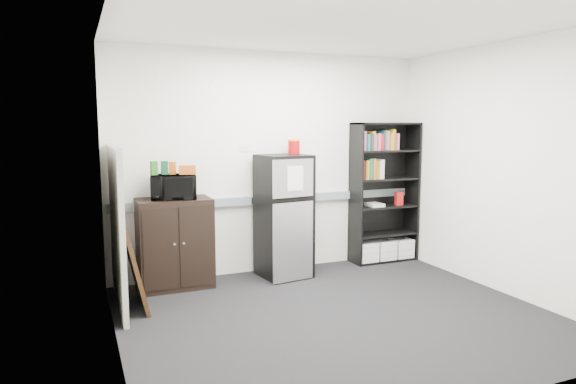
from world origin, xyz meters
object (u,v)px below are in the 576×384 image
at_px(cubicle_partition, 117,227).
at_px(refrigerator, 284,216).
at_px(cabinet, 175,243).
at_px(microwave, 173,187).
at_px(bookshelf, 384,194).

relative_size(cubicle_partition, refrigerator, 1.10).
xyz_separation_m(cabinet, microwave, (0.00, -0.02, 0.64)).
height_order(cubicle_partition, cabinet, cubicle_partition).
bearing_deg(cabinet, cubicle_partition, -146.53).
relative_size(bookshelf, cubicle_partition, 1.14).
xyz_separation_m(bookshelf, refrigerator, (-1.50, -0.14, -0.18)).
distance_m(cubicle_partition, refrigerator, 1.96).
xyz_separation_m(cubicle_partition, cabinet, (0.64, 0.42, -0.31)).
relative_size(bookshelf, refrigerator, 1.26).
xyz_separation_m(bookshelf, cubicle_partition, (-3.43, -0.49, -0.10)).
relative_size(bookshelf, cabinet, 1.84).
bearing_deg(refrigerator, cubicle_partition, -177.77).
xyz_separation_m(bookshelf, microwave, (-2.79, -0.08, 0.23)).
bearing_deg(microwave, cabinet, 99.38).
xyz_separation_m(bookshelf, cabinet, (-2.79, -0.06, -0.41)).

